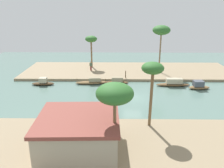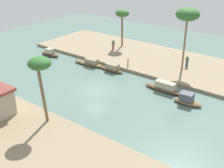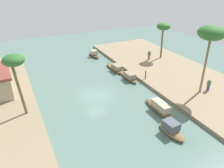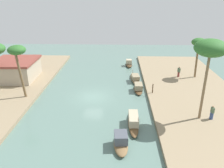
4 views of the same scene
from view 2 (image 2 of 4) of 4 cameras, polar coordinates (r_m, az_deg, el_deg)
river_water at (r=36.18m, az=-3.14°, el=-1.29°), size 65.65×65.65×0.00m
riverbank_left at (r=46.17m, az=7.64°, el=4.80°), size 39.03×12.20×0.41m
sampan_open_hull at (r=48.61m, az=-11.81°, el=5.81°), size 3.59×1.29×1.23m
sampan_near_left_bank at (r=33.99m, az=14.25°, el=-2.95°), size 3.29×1.45×1.32m
sampan_with_red_awning at (r=36.34m, az=10.03°, el=-0.65°), size 5.19×1.07×1.27m
sampan_with_tall_canopy at (r=41.61m, az=-0.04°, el=3.06°), size 3.92×1.17×1.11m
sampan_downstream_large at (r=43.77m, az=-4.28°, el=4.08°), size 5.34×1.65×1.09m
person_on_near_bank at (r=49.13m, az=0.24°, el=7.51°), size 0.51×0.42×1.65m
person_by_mooring at (r=43.40m, az=14.21°, el=4.14°), size 0.44×0.40×1.56m
mooring_post at (r=41.90m, az=3.08°, el=4.07°), size 0.14×0.14×1.26m
palm_tree_left_near at (r=40.53m, az=14.31°, el=12.67°), size 3.12×3.12×8.41m
palm_tree_left_far at (r=50.00m, az=2.00°, el=13.21°), size 2.30×2.30×6.18m
palm_tree_right_short at (r=27.41m, az=-13.70°, el=3.33°), size 2.12×2.12×6.68m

